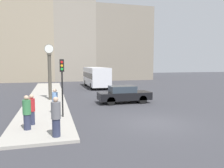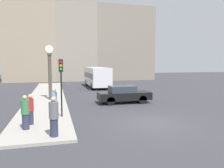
{
  "view_description": "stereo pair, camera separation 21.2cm",
  "coord_description": "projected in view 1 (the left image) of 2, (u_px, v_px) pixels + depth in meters",
  "views": [
    {
      "loc": [
        -5.64,
        -11.18,
        3.44
      ],
      "look_at": [
        -0.52,
        7.51,
        1.58
      ],
      "focal_mm": 35.0,
      "sensor_mm": 36.0,
      "label": 1
    },
    {
      "loc": [
        -5.43,
        -11.24,
        3.44
      ],
      "look_at": [
        -0.52,
        7.51,
        1.58
      ],
      "focal_mm": 35.0,
      "sensor_mm": 36.0,
      "label": 2
    }
  ],
  "objects": [
    {
      "name": "ground_plane",
      "position": [
        155.0,
        123.0,
        12.54
      ],
      "size": [
        120.0,
        120.0,
        0.0
      ],
      "primitive_type": "plane",
      "color": "#38383D"
    },
    {
      "name": "traffic_light_near",
      "position": [
        62.0,
        76.0,
        13.23
      ],
      "size": [
        0.26,
        0.24,
        3.53
      ],
      "color": "black",
      "rests_on": "sidewalk_corner"
    },
    {
      "name": "pedestrian_grey_jacket",
      "position": [
        56.0,
        117.0,
        9.74
      ],
      "size": [
        0.42,
        0.42,
        1.81
      ],
      "color": "#2D334C",
      "rests_on": "sidewalk_corner"
    },
    {
      "name": "pedestrian_red_top",
      "position": [
        32.0,
        109.0,
        11.65
      ],
      "size": [
        0.34,
        0.34,
        1.65
      ],
      "color": "#2D334C",
      "rests_on": "sidewalk_corner"
    },
    {
      "name": "street_clock",
      "position": [
        50.0,
        72.0,
        19.56
      ],
      "size": [
        0.81,
        0.39,
        4.97
      ],
      "color": "#4C473D",
      "rests_on": "sidewalk_corner"
    },
    {
      "name": "bus_distant",
      "position": [
        96.0,
        76.0,
        30.95
      ],
      "size": [
        2.5,
        8.21,
        2.82
      ],
      "color": "silver",
      "rests_on": "ground_plane"
    },
    {
      "name": "building_row",
      "position": [
        78.0,
        39.0,
        42.69
      ],
      "size": [
        28.79,
        5.0,
        17.44
      ],
      "color": "gray",
      "rests_on": "ground_plane"
    },
    {
      "name": "sedan_car",
      "position": [
        124.0,
        94.0,
        18.84
      ],
      "size": [
        4.51,
        1.76,
        1.49
      ],
      "color": "black",
      "rests_on": "ground_plane"
    },
    {
      "name": "pedestrian_blue_stripe",
      "position": [
        55.0,
        101.0,
        14.23
      ],
      "size": [
        0.36,
        0.36,
        1.63
      ],
      "color": "#2D334C",
      "rests_on": "sidewalk_corner"
    },
    {
      "name": "pedestrian_green_hoodie",
      "position": [
        27.0,
        113.0,
        10.78
      ],
      "size": [
        0.4,
        0.4,
        1.72
      ],
      "color": "#2D334C",
      "rests_on": "sidewalk_corner"
    },
    {
      "name": "sidewalk_corner",
      "position": [
        47.0,
        96.0,
        22.4
      ],
      "size": [
        3.4,
        27.97,
        0.14
      ],
      "primitive_type": "cube",
      "color": "#A39E93",
      "rests_on": "ground_plane"
    }
  ]
}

